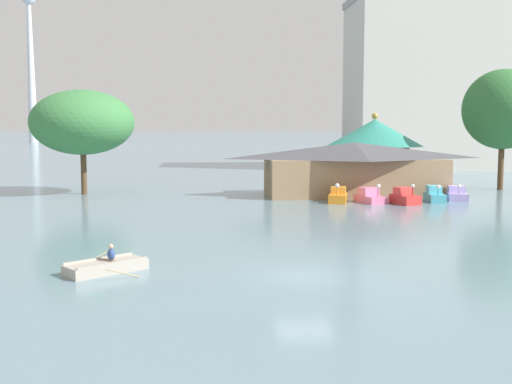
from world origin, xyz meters
TOP-DOWN VIEW (x-y plane):
  - ground_plane at (0.00, 0.00)m, footprint 2000.00×2000.00m
  - rowboat_with_rower at (-8.72, 1.37)m, footprint 3.81×4.03m
  - pedal_boat_orange at (7.27, 26.03)m, footprint 2.22×3.21m
  - pedal_boat_pink at (9.98, 25.66)m, footprint 2.46×3.23m
  - pedal_boat_red at (12.59, 24.31)m, footprint 2.26×2.79m
  - pedal_boat_cyan at (15.73, 25.77)m, footprint 1.68×3.12m
  - pedal_boat_lavender at (18.06, 26.61)m, footprint 2.22×3.05m
  - boathouse at (9.95, 31.36)m, footprint 17.68×8.37m
  - green_roof_pavilion at (14.49, 40.54)m, footprint 10.53×10.53m
  - shoreline_tree_tall_left at (-15.70, 34.50)m, footprint 9.82×9.82m
  - shoreline_tree_right at (26.32, 35.17)m, footprint 8.16×8.16m
  - background_building_block at (30.49, 67.42)m, footprint 24.43×13.29m
  - distant_broadcast_tower at (-73.71, 239.78)m, footprint 5.70×5.70m

SIDE VIEW (x-z plane):
  - ground_plane at x=0.00m, z-range 0.00..0.00m
  - rowboat_with_rower at x=-8.72m, z-range -0.47..1.00m
  - pedal_boat_lavender at x=18.06m, z-range -0.25..1.25m
  - pedal_boat_pink at x=9.98m, z-range -0.34..1.35m
  - pedal_boat_orange at x=7.27m, z-range -0.34..1.41m
  - pedal_boat_cyan at x=15.73m, z-range -0.24..1.34m
  - pedal_boat_red at x=12.59m, z-range -0.33..1.45m
  - boathouse at x=9.95m, z-range 0.12..5.13m
  - green_roof_pavilion at x=14.49m, z-range 0.27..8.26m
  - shoreline_tree_tall_left at x=-15.70m, z-range 1.89..11.87m
  - shoreline_tree_right at x=26.32m, z-range 2.08..14.39m
  - background_building_block at x=30.49m, z-range 0.02..26.02m
  - distant_broadcast_tower at x=-73.71m, z-range -16.80..120.66m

